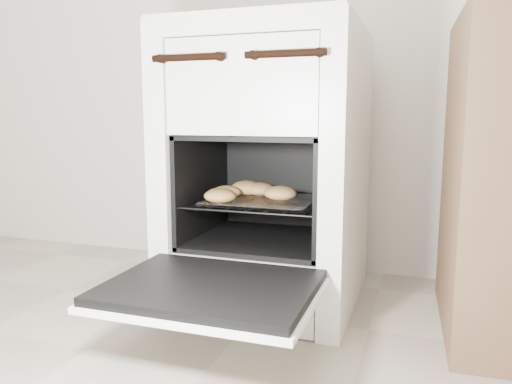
# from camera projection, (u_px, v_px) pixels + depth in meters

# --- Properties ---
(stove) EXTENTS (0.55, 0.61, 0.84)m
(stove) POSITION_uv_depth(u_px,v_px,m) (270.00, 171.00, 1.56)
(stove) COLOR silver
(stove) RESTS_ON ground
(oven_door) EXTENTS (0.50, 0.39, 0.03)m
(oven_door) POSITION_uv_depth(u_px,v_px,m) (211.00, 290.00, 1.17)
(oven_door) COLOR black
(oven_door) RESTS_ON stove
(oven_rack) EXTENTS (0.40, 0.39, 0.01)m
(oven_rack) POSITION_uv_depth(u_px,v_px,m) (264.00, 201.00, 1.52)
(oven_rack) COLOR black
(oven_rack) RESTS_ON stove
(foil_sheet) EXTENTS (0.31, 0.28, 0.01)m
(foil_sheet) POSITION_uv_depth(u_px,v_px,m) (262.00, 200.00, 1.50)
(foil_sheet) COLOR white
(foil_sheet) RESTS_ON oven_rack
(baked_rolls) EXTENTS (0.29, 0.27, 0.05)m
(baked_rolls) POSITION_uv_depth(u_px,v_px,m) (245.00, 192.00, 1.52)
(baked_rolls) COLOR tan
(baked_rolls) RESTS_ON foil_sheet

